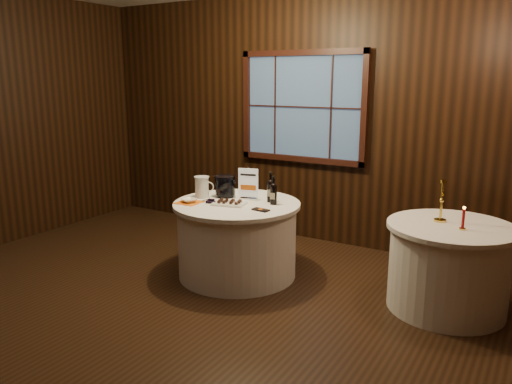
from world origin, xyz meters
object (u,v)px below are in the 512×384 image
Objects in this scene: side_table at (448,267)px; red_candle at (463,220)px; port_bottle_left at (271,189)px; main_table at (237,239)px; sign_stand at (248,188)px; port_bottle_right at (273,192)px; chocolate_plate at (229,203)px; grape_bunch at (211,201)px; ice_bucket at (225,186)px; glass_pitcher at (202,187)px; brass_candlestick at (441,206)px; cracker_bowl at (189,200)px; chocolate_box at (261,210)px.

red_candle is at bearing -45.26° from side_table.
port_bottle_left is at bearing 179.94° from red_candle.
main_table is at bearing -174.56° from red_candle.
sign_stand is 0.25m from port_bottle_left.
port_bottle_right is 0.45m from chocolate_plate.
main_table is 0.48m from grape_bunch.
sign_stand is at bearing -176.32° from side_table.
ice_bucket is (-0.24, 0.14, 0.50)m from main_table.
sign_stand is at bearing -2.74° from glass_pitcher.
port_bottle_left is at bearing -174.50° from brass_candlestick.
glass_pitcher is at bearing 178.98° from port_bottle_left.
red_candle reaches higher than grape_bunch.
sign_stand reaches higher than main_table.
sign_stand reaches higher than ice_bucket.
port_bottle_left is (0.28, 0.20, 0.52)m from main_table.
ice_bucket is 0.44m from cracker_bowl.
sign_stand is at bearing -179.26° from red_candle.
ice_bucket reaches higher than side_table.
brass_candlestick reaches higher than sign_stand.
port_bottle_left reaches higher than red_candle.
port_bottle_right is 1.92× the size of cracker_bowl.
port_bottle_left is at bearing 110.78° from chocolate_box.
sign_stand reaches higher than grape_bunch.
port_bottle_left is (-1.72, -0.10, 0.51)m from side_table.
port_bottle_right is at bearing 26.45° from cracker_bowl.
main_table is 4.17× the size of port_bottle_left.
chocolate_box is at bearing -161.93° from brass_candlestick.
glass_pitcher is (-0.70, -0.21, -0.02)m from port_bottle_left.
port_bottle_left reaches higher than ice_bucket.
chocolate_box reaches higher than side_table.
sign_stand is 1.85× the size of grape_bunch.
red_candle is at bearing 5.44° from main_table.
side_table is 0.48m from red_candle.
port_bottle_left is 1.69× the size of grape_bunch.
glass_pitcher is 1.52× the size of cracker_bowl.
main_table is at bearing -161.44° from port_bottle_left.
grape_bunch is 0.22m from cracker_bowl.
main_table is at bearing -31.04° from ice_bucket.
glass_pitcher is at bearing -172.78° from side_table.
grape_bunch is at bearing -168.27° from side_table.
red_candle reaches higher than chocolate_plate.
glass_pitcher is 2.54m from red_candle.
main_table is at bearing -23.31° from glass_pitcher.
cracker_bowl is (-0.21, -0.09, 0.00)m from grape_bunch.
chocolate_plate is 1.60× the size of glass_pitcher.
grape_bunch reaches higher than chocolate_box.
port_bottle_left is at bearing 46.24° from chocolate_plate.
main_table is at bearing -173.29° from port_bottle_right.
side_table is at bearing 12.86° from cracker_bowl.
brass_candlestick is at bearing 13.66° from chocolate_plate.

